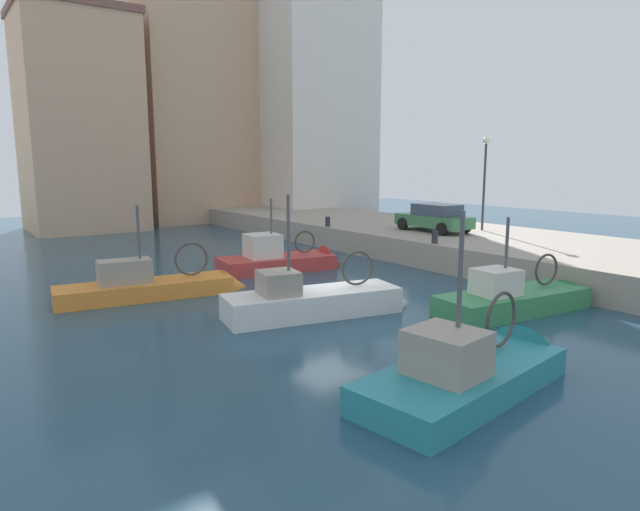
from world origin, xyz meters
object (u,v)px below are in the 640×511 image
object	(u,v)px
fishing_boat_orange	(156,293)
mooring_bollard_mid	(328,222)
fishing_boat_red	(285,266)
quay_streetlamp	(485,168)
fishing_boat_white	(321,311)
fishing_boat_green	(520,308)
parked_car_green	(434,218)
mooring_bollard_south	(435,237)
fishing_boat_teal	(474,382)

from	to	relation	value
fishing_boat_orange	mooring_bollard_mid	distance (m)	13.16
fishing_boat_red	quay_streetlamp	distance (m)	12.02
fishing_boat_orange	quay_streetlamp	xyz separation A→B (m)	(17.44, -0.44, 4.33)
fishing_boat_white	fishing_boat_orange	world-z (taller)	fishing_boat_white
fishing_boat_green	fishing_boat_orange	size ratio (longest dim) A/B	0.91
parked_car_green	mooring_bollard_south	xyz separation A→B (m)	(-3.12, -2.93, -0.45)
fishing_boat_green	quay_streetlamp	bearing A→B (deg)	44.21
parked_car_green	mooring_bollard_mid	world-z (taller)	parked_car_green
fishing_boat_white	quay_streetlamp	world-z (taller)	quay_streetlamp
fishing_boat_red	quay_streetlamp	bearing A→B (deg)	-10.51
fishing_boat_white	quay_streetlamp	bearing A→B (deg)	19.30
fishing_boat_green	fishing_boat_orange	xyz separation A→B (m)	(-8.92, 8.73, 0.02)
fishing_boat_red	parked_car_green	size ratio (longest dim) A/B	1.44
fishing_boat_teal	fishing_boat_green	distance (m)	6.91
fishing_boat_red	fishing_boat_white	size ratio (longest dim) A/B	0.92
mooring_bollard_south	quay_streetlamp	xyz separation A→B (m)	(5.65, 1.89, 2.98)
mooring_bollard_mid	fishing_boat_teal	bearing A→B (deg)	-117.22
fishing_boat_orange	parked_car_green	world-z (taller)	fishing_boat_orange
parked_car_green	quay_streetlamp	distance (m)	3.73
fishing_boat_red	mooring_bollard_south	distance (m)	6.80
mooring_bollard_south	mooring_bollard_mid	distance (m)	8.00
fishing_boat_red	parked_car_green	distance (m)	8.74
fishing_boat_red	quay_streetlamp	size ratio (longest dim) A/B	1.25
fishing_boat_red	fishing_boat_green	size ratio (longest dim) A/B	0.96
fishing_boat_teal	fishing_boat_green	world-z (taller)	fishing_boat_teal
fishing_boat_white	mooring_bollard_south	world-z (taller)	fishing_boat_white
fishing_boat_white	quay_streetlamp	size ratio (longest dim) A/B	1.35
mooring_bollard_mid	quay_streetlamp	bearing A→B (deg)	-47.25
fishing_boat_teal	fishing_boat_orange	world-z (taller)	fishing_boat_teal
fishing_boat_red	mooring_bollard_south	bearing A→B (deg)	-36.16
fishing_boat_red	mooring_bollard_mid	distance (m)	6.88
fishing_boat_white	fishing_boat_green	xyz separation A→B (m)	(5.49, -3.39, 0.01)
mooring_bollard_mid	parked_car_green	bearing A→B (deg)	-58.40
fishing_boat_orange	mooring_bollard_mid	world-z (taller)	fishing_boat_orange
fishing_boat_red	fishing_boat_white	distance (m)	7.56
fishing_boat_white	parked_car_green	distance (m)	13.06
parked_car_green	mooring_bollard_mid	xyz separation A→B (m)	(-3.12, 5.07, -0.45)
fishing_boat_red	mooring_bollard_mid	bearing A→B (deg)	37.06
mooring_bollard_mid	quay_streetlamp	size ratio (longest dim) A/B	0.11
fishing_boat_white	parked_car_green	bearing A→B (deg)	27.41
fishing_boat_teal	quay_streetlamp	distance (m)	19.11
fishing_boat_green	mooring_bollard_south	xyz separation A→B (m)	(2.87, 6.41, 1.37)
fishing_boat_white	mooring_bollard_south	distance (m)	8.99
fishing_boat_orange	parked_car_green	size ratio (longest dim) A/B	1.65
fishing_boat_orange	quay_streetlamp	world-z (taller)	quay_streetlamp
fishing_boat_white	mooring_bollard_south	size ratio (longest dim) A/B	11.87
fishing_boat_red	fishing_boat_green	world-z (taller)	fishing_boat_red
parked_car_green	mooring_bollard_mid	distance (m)	5.97
parked_car_green	mooring_bollard_south	world-z (taller)	parked_car_green
mooring_bollard_south	quay_streetlamp	distance (m)	6.66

